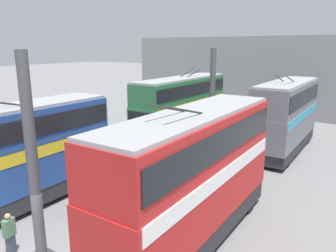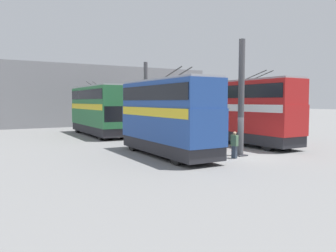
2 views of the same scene
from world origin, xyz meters
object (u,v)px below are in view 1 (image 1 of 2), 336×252
bus_left_far (286,113)px  person_by_right_row (71,194)px  person_aisle_midway (129,199)px  bus_left_near (193,170)px  bus_right_far (182,104)px  oil_drum (133,171)px  bus_right_mid (24,149)px  person_aisle_foreground (10,233)px

bus_left_far → person_by_right_row: 16.03m
person_aisle_midway → person_by_right_row: bearing=163.4°
bus_left_near → bus_right_far: (12.99, 8.31, -0.07)m
bus_left_near → bus_right_far: bus_left_near is taller
oil_drum → person_by_right_row: bearing=-177.2°
bus_left_far → person_by_right_row: size_ratio=5.50×
bus_left_far → person_aisle_midway: bearing=167.0°
bus_right_mid → oil_drum: size_ratio=10.12×
bus_right_far → person_by_right_row: 14.43m
bus_left_near → bus_left_far: size_ratio=1.05×
bus_right_far → person_aisle_foreground: bus_right_far is taller
person_by_right_row → person_aisle_midway: size_ratio=0.96×
bus_right_mid → person_aisle_foreground: bus_right_mid is taller
bus_left_far → bus_left_near: bearing=180.0°
bus_right_far → bus_left_near: bearing=-147.4°
bus_left_far → person_aisle_foreground: bearing=164.2°
person_by_right_row → person_aisle_midway: person_aisle_midway is taller
person_by_right_row → person_aisle_midway: (1.02, -2.65, 0.04)m
person_by_right_row → person_aisle_foreground: person_by_right_row is taller
bus_left_near → person_by_right_row: 6.28m
bus_left_near → person_aisle_midway: bearing=91.0°
bus_right_mid → bus_left_far: bearing=-28.4°
oil_drum → person_aisle_midway: bearing=-142.4°
bus_right_far → person_aisle_foreground: bearing=-169.8°
person_by_right_row → person_aisle_midway: bearing=-34.8°
bus_left_near → bus_right_mid: size_ratio=1.09×
bus_right_mid → person_aisle_midway: (1.57, -5.14, -1.86)m
bus_right_far → person_aisle_foreground: 17.90m
person_aisle_midway → bus_left_near: bearing=-36.7°
bus_left_near → bus_left_far: (13.72, -0.00, -0.06)m
person_aisle_foreground → person_by_right_row: bearing=-91.1°
bus_right_mid → person_aisle_midway: 5.69m
bus_right_mid → person_by_right_row: bearing=-77.5°
bus_left_far → bus_right_far: (-0.73, 8.31, -0.01)m
bus_right_far → bus_right_mid: bearing=180.0°
bus_right_mid → oil_drum: 6.24m
bus_left_far → bus_right_far: bus_left_far is taller
bus_left_far → oil_drum: 11.97m
person_aisle_midway → oil_drum: bearing=90.0°
bus_right_mid → bus_right_far: size_ratio=0.81×
bus_left_far → person_aisle_foreground: bus_left_far is taller
bus_left_near → bus_right_far: size_ratio=0.88×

